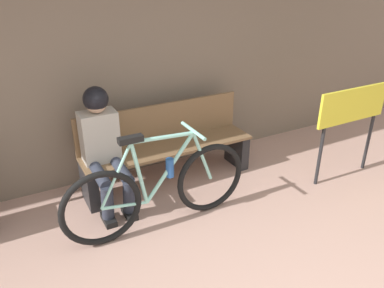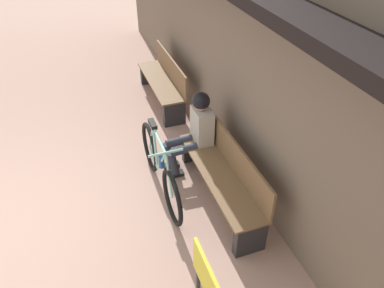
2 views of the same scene
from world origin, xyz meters
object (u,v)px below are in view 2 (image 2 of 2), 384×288
object	(u,v)px
park_bench_near	(224,174)
person_seated	(195,128)
bicycle	(160,168)
park_bench_far	(164,82)

from	to	relation	value
park_bench_near	person_seated	xyz separation A→B (m)	(-0.70, -0.12, 0.27)
bicycle	park_bench_far	world-z (taller)	bicycle
park_bench_near	bicycle	size ratio (longest dim) A/B	1.06
park_bench_near	person_seated	bearing A→B (deg)	-170.29
park_bench_near	bicycle	xyz separation A→B (m)	(-0.39, -0.70, -0.02)
bicycle	park_bench_far	size ratio (longest dim) A/B	1.03
bicycle	park_bench_near	bearing A→B (deg)	60.44
park_bench_near	person_seated	distance (m)	0.76
person_seated	park_bench_far	xyz separation A→B (m)	(-1.90, 0.12, -0.28)
bicycle	person_seated	world-z (taller)	person_seated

